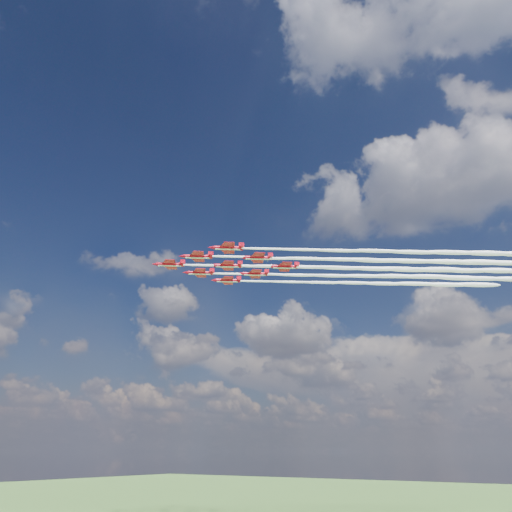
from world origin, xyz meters
name	(u,v)px	position (x,y,z in m)	size (l,w,h in m)	color
jet_lead	(316,267)	(22.72, 17.13, 78.77)	(83.88, 64.06, 2.69)	#B60A1C
jet_row2_port	(349,260)	(34.91, 16.69, 78.77)	(83.88, 64.06, 2.69)	#B60A1C
jet_row2_starb	(339,275)	(25.65, 28.96, 78.77)	(83.88, 64.06, 2.69)	#B60A1C
jet_row3_port	(385,251)	(47.09, 16.24, 78.77)	(83.88, 64.06, 2.69)	#B60A1C
jet_row3_centre	(372,268)	(37.83, 28.52, 78.77)	(83.88, 64.06, 2.69)	#B60A1C
jet_row3_starb	(360,283)	(28.57, 40.80, 78.77)	(83.88, 64.06, 2.69)	#B60A1C
jet_row4_port	(407,261)	(50.02, 28.08, 78.77)	(83.88, 64.06, 2.69)	#B60A1C
jet_row4_starb	(392,276)	(40.76, 40.36, 78.77)	(83.88, 64.06, 2.69)	#B60A1C
jet_tail	(427,269)	(52.94, 39.92, 78.77)	(83.88, 64.06, 2.69)	#B60A1C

